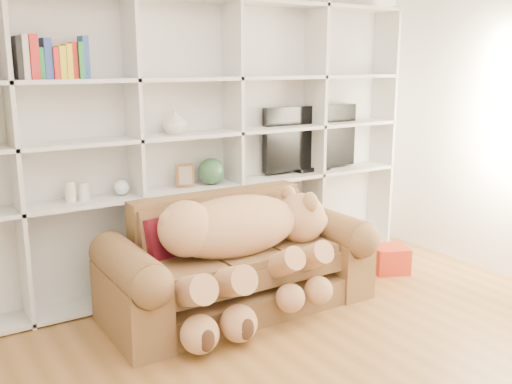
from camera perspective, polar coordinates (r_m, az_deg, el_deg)
wall_back at (r=4.87m, az=-8.03°, el=6.48°), size 5.00×0.02×2.70m
bookshelf at (r=4.65m, az=-10.00°, el=5.57°), size 4.43×0.35×2.40m
sofa at (r=4.46m, az=-1.91°, el=-7.52°), size 2.06×0.89×0.87m
teddy_bear at (r=4.21m, az=-1.34°, el=-4.82°), size 1.55×0.85×0.90m
throw_pillow at (r=4.27m, az=-8.91°, el=-4.64°), size 0.37×0.25×0.35m
gift_box at (r=5.39m, az=13.24°, el=-6.54°), size 0.39×0.38×0.24m
tv at (r=5.45m, az=5.49°, el=5.32°), size 1.05×0.18×0.62m
picture_frame at (r=4.74m, az=-7.14°, el=1.67°), size 0.15×0.05×0.19m
green_vase at (r=4.85m, az=-4.49°, el=2.09°), size 0.23×0.23×0.23m
figurine_tall at (r=4.44m, az=-18.09°, el=-0.01°), size 0.10×0.10×0.15m
figurine_short at (r=4.46m, az=-16.85°, el=0.04°), size 0.10×0.10×0.14m
snow_globe at (r=4.55m, az=-13.29°, el=0.45°), size 0.12×0.12×0.12m
shelf_vase at (r=4.64m, az=-8.14°, el=6.98°), size 0.23×0.23×0.20m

